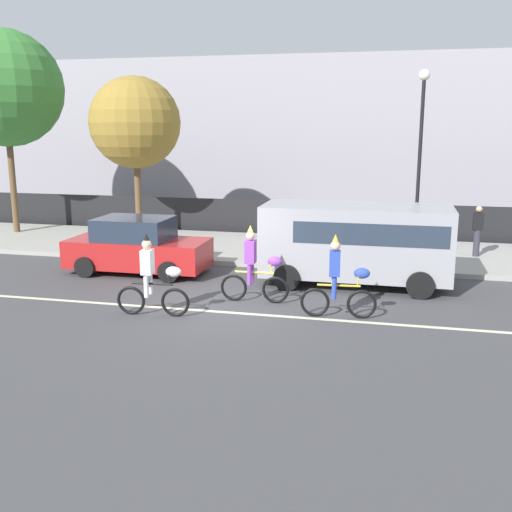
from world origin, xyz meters
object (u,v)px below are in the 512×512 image
object	(u,v)px
parade_cyclist_purple	(255,269)
pedestrian_onlooker	(478,230)
parked_van_grey	(359,239)
parade_cyclist_zebra	(153,280)
parked_car_red	(137,247)
street_lamp_post	(421,134)
parade_cyclist_cobalt	(339,282)

from	to	relation	value
parade_cyclist_purple	pedestrian_onlooker	bearing A→B (deg)	46.06
parked_van_grey	pedestrian_onlooker	xyz separation A→B (m)	(3.52, 3.86, -0.27)
parade_cyclist_purple	parade_cyclist_zebra	bearing A→B (deg)	-142.00
parade_cyclist_purple	parked_car_red	bearing A→B (deg)	152.32
parked_car_red	street_lamp_post	world-z (taller)	street_lamp_post
parade_cyclist_zebra	parked_car_red	bearing A→B (deg)	118.89
parade_cyclist_purple	parked_car_red	xyz separation A→B (m)	(-4.06, 2.13, -0.06)
parade_cyclist_cobalt	pedestrian_onlooker	world-z (taller)	parade_cyclist_cobalt
parade_cyclist_purple	parked_car_red	distance (m)	4.58
parade_cyclist_purple	street_lamp_post	distance (m)	8.39
parade_cyclist_zebra	parked_van_grey	xyz separation A→B (m)	(4.36, 3.79, 0.44)
parade_cyclist_cobalt	parked_van_grey	distance (m)	3.01
parade_cyclist_purple	parade_cyclist_cobalt	bearing A→B (deg)	-19.50
street_lamp_post	parade_cyclist_purple	bearing A→B (deg)	-120.67
parade_cyclist_zebra	parked_van_grey	world-z (taller)	parked_van_grey
parade_cyclist_zebra	street_lamp_post	bearing A→B (deg)	54.10
parade_cyclist_purple	parked_van_grey	bearing A→B (deg)	43.39
parade_cyclist_zebra	parked_van_grey	distance (m)	5.80
parade_cyclist_cobalt	pedestrian_onlooker	size ratio (longest dim) A/B	1.19
parade_cyclist_purple	pedestrian_onlooker	size ratio (longest dim) A/B	1.19
parade_cyclist_cobalt	street_lamp_post	size ratio (longest dim) A/B	0.33
parked_van_grey	parked_car_red	world-z (taller)	parked_van_grey
parked_van_grey	parked_car_red	xyz separation A→B (m)	(-6.40, -0.09, -0.50)
parade_cyclist_cobalt	street_lamp_post	xyz separation A→B (m)	(1.84, 7.44, 3.15)
street_lamp_post	parade_cyclist_zebra	bearing A→B (deg)	-125.90
parked_van_grey	pedestrian_onlooker	world-z (taller)	parked_van_grey
parade_cyclist_zebra	parked_car_red	distance (m)	4.23
parade_cyclist_zebra	street_lamp_post	xyz separation A→B (m)	(5.98, 8.26, 3.15)
parade_cyclist_zebra	pedestrian_onlooker	world-z (taller)	parade_cyclist_zebra
parade_cyclist_purple	pedestrian_onlooker	world-z (taller)	parade_cyclist_purple
parade_cyclist_purple	street_lamp_post	xyz separation A→B (m)	(3.97, 6.69, 3.15)
parade_cyclist_purple	parade_cyclist_cobalt	xyz separation A→B (m)	(2.13, -0.75, 0.00)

